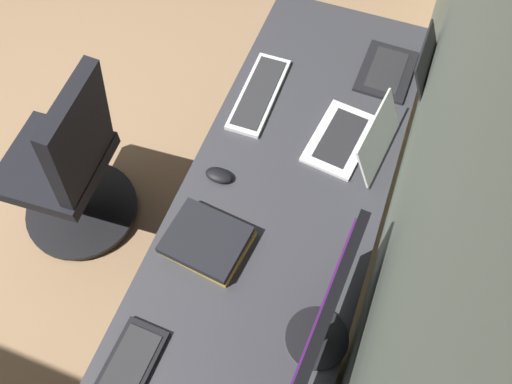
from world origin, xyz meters
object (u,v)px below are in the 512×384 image
(monitor_primary, at_px, (325,316))
(laptop_center, at_px, (402,68))
(keyboard_main, at_px, (259,94))
(office_chair, at_px, (70,169))
(mouse_main, at_px, (219,175))
(book_stack_near, at_px, (207,241))
(laptop_leftmost, at_px, (355,138))
(drawer_pedestal, at_px, (234,373))

(monitor_primary, distance_m, laptop_center, 1.18)
(monitor_primary, relative_size, laptop_center, 1.70)
(keyboard_main, bearing_deg, office_chair, -57.16)
(mouse_main, xyz_separation_m, book_stack_near, (0.27, 0.06, 0.01))
(mouse_main, height_order, book_stack_near, book_stack_near)
(monitor_primary, height_order, keyboard_main, monitor_primary)
(monitor_primary, distance_m, keyboard_main, 1.03)
(laptop_leftmost, xyz_separation_m, book_stack_near, (0.58, -0.37, -0.02))
(monitor_primary, bearing_deg, laptop_leftmost, -173.89)
(monitor_primary, height_order, laptop_center, monitor_primary)
(drawer_pedestal, height_order, office_chair, office_chair)
(mouse_main, relative_size, book_stack_near, 0.35)
(drawer_pedestal, bearing_deg, laptop_leftmost, 169.73)
(mouse_main, bearing_deg, office_chair, -87.00)
(drawer_pedestal, xyz_separation_m, keyboard_main, (-1.00, -0.27, 0.39))
(laptop_center, xyz_separation_m, office_chair, (0.76, -1.23, -0.32))
(monitor_primary, distance_m, mouse_main, 0.71)
(book_stack_near, bearing_deg, mouse_main, -166.41)
(mouse_main, distance_m, book_stack_near, 0.27)
(drawer_pedestal, xyz_separation_m, laptop_center, (-1.30, 0.25, 0.43))
(laptop_leftmost, relative_size, mouse_main, 3.45)
(drawer_pedestal, bearing_deg, mouse_main, -154.70)
(keyboard_main, bearing_deg, laptop_leftmost, 75.73)
(laptop_leftmost, xyz_separation_m, mouse_main, (0.31, -0.43, -0.03))
(laptop_leftmost, xyz_separation_m, office_chair, (0.35, -1.14, -0.32))
(office_chair, bearing_deg, keyboard_main, 122.84)
(drawer_pedestal, height_order, book_stack_near, book_stack_near)
(book_stack_near, distance_m, office_chair, 0.86)
(drawer_pedestal, xyz_separation_m, office_chair, (-0.53, -0.98, 0.11))
(mouse_main, bearing_deg, monitor_primary, 49.09)
(drawer_pedestal, bearing_deg, laptop_center, 169.00)
(keyboard_main, bearing_deg, laptop_center, 120.05)
(laptop_center, xyz_separation_m, mouse_main, (0.72, -0.52, -0.03))
(mouse_main, bearing_deg, drawer_pedestal, 25.30)
(book_stack_near, bearing_deg, laptop_center, 155.16)
(office_chair, bearing_deg, mouse_main, 93.00)
(laptop_center, bearing_deg, mouse_main, -35.81)
(monitor_primary, xyz_separation_m, laptop_leftmost, (-0.76, -0.08, -0.19))
(keyboard_main, bearing_deg, monitor_primary, 30.42)
(monitor_primary, height_order, office_chair, monitor_primary)
(drawer_pedestal, relative_size, mouse_main, 6.68)
(monitor_primary, bearing_deg, keyboard_main, -149.58)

